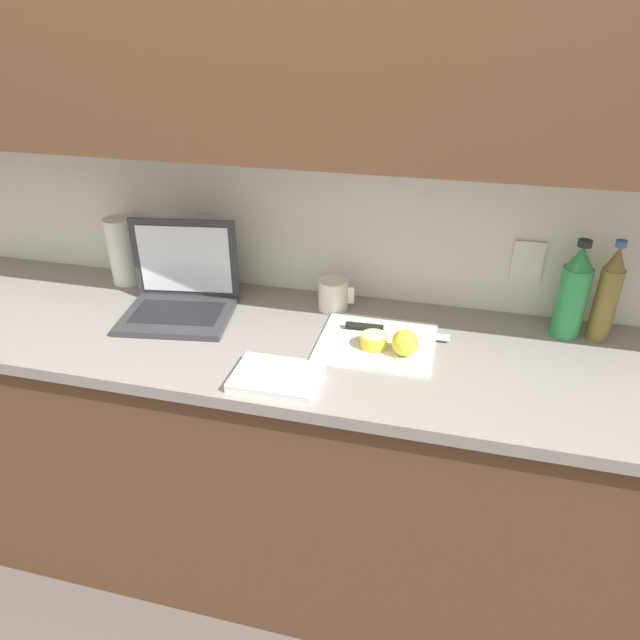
{
  "coord_description": "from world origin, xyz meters",
  "views": [
    {
      "loc": [
        0.49,
        -1.35,
        1.77
      ],
      "look_at": [
        0.15,
        -0.01,
        1.01
      ],
      "focal_mm": 32.0,
      "sensor_mm": 36.0,
      "label": 1
    }
  ],
  "objects_px": {
    "bottle_green_soda": "(573,293)",
    "paper_towel_roll": "(124,251)",
    "lemon_whole_beside": "(405,343)",
    "cutting_board": "(377,342)",
    "laptop": "(181,292)",
    "knife": "(379,329)",
    "lemon_half_cut": "(374,341)",
    "bottle_oil_tall": "(607,295)",
    "measuring_cup": "(333,294)"
  },
  "relations": [
    {
      "from": "knife",
      "to": "bottle_green_soda",
      "type": "distance_m",
      "value": 0.55
    },
    {
      "from": "paper_towel_roll",
      "to": "laptop",
      "type": "bearing_deg",
      "value": -28.94
    },
    {
      "from": "laptop",
      "to": "bottle_green_soda",
      "type": "distance_m",
      "value": 1.15
    },
    {
      "from": "lemon_whole_beside",
      "to": "bottle_green_soda",
      "type": "height_order",
      "value": "bottle_green_soda"
    },
    {
      "from": "cutting_board",
      "to": "lemon_whole_beside",
      "type": "xyz_separation_m",
      "value": [
        0.08,
        -0.05,
        0.04
      ]
    },
    {
      "from": "lemon_half_cut",
      "to": "bottle_oil_tall",
      "type": "relative_size",
      "value": 0.25
    },
    {
      "from": "measuring_cup",
      "to": "paper_towel_roll",
      "type": "height_order",
      "value": "paper_towel_roll"
    },
    {
      "from": "knife",
      "to": "bottle_oil_tall",
      "type": "bearing_deg",
      "value": 9.44
    },
    {
      "from": "knife",
      "to": "bottle_green_soda",
      "type": "xyz_separation_m",
      "value": [
        0.52,
        0.13,
        0.12
      ]
    },
    {
      "from": "paper_towel_roll",
      "to": "lemon_half_cut",
      "type": "bearing_deg",
      "value": -14.93
    },
    {
      "from": "laptop",
      "to": "lemon_whole_beside",
      "type": "bearing_deg",
      "value": -16.91
    },
    {
      "from": "cutting_board",
      "to": "laptop",
      "type": "bearing_deg",
      "value": 175.33
    },
    {
      "from": "laptop",
      "to": "cutting_board",
      "type": "relative_size",
      "value": 1.12
    },
    {
      "from": "cutting_board",
      "to": "bottle_green_soda",
      "type": "relative_size",
      "value": 1.11
    },
    {
      "from": "lemon_half_cut",
      "to": "lemon_whole_beside",
      "type": "xyz_separation_m",
      "value": [
        0.09,
        -0.02,
        0.02
      ]
    },
    {
      "from": "measuring_cup",
      "to": "bottle_oil_tall",
      "type": "bearing_deg",
      "value": 0.31
    },
    {
      "from": "lemon_whole_beside",
      "to": "paper_towel_roll",
      "type": "distance_m",
      "value": 1.02
    },
    {
      "from": "knife",
      "to": "cutting_board",
      "type": "bearing_deg",
      "value": -88.96
    },
    {
      "from": "lemon_whole_beside",
      "to": "bottle_green_soda",
      "type": "distance_m",
      "value": 0.51
    },
    {
      "from": "knife",
      "to": "lemon_whole_beside",
      "type": "relative_size",
      "value": 4.14
    },
    {
      "from": "laptop",
      "to": "cutting_board",
      "type": "distance_m",
      "value": 0.63
    },
    {
      "from": "cutting_board",
      "to": "lemon_half_cut",
      "type": "xyz_separation_m",
      "value": [
        -0.0,
        -0.03,
        0.02
      ]
    },
    {
      "from": "lemon_half_cut",
      "to": "paper_towel_roll",
      "type": "distance_m",
      "value": 0.93
    },
    {
      "from": "bottle_oil_tall",
      "to": "cutting_board",
      "type": "bearing_deg",
      "value": -163.04
    },
    {
      "from": "bottle_green_soda",
      "to": "measuring_cup",
      "type": "height_order",
      "value": "bottle_green_soda"
    },
    {
      "from": "lemon_whole_beside",
      "to": "paper_towel_roll",
      "type": "bearing_deg",
      "value": 165.48
    },
    {
      "from": "lemon_whole_beside",
      "to": "cutting_board",
      "type": "bearing_deg",
      "value": 149.21
    },
    {
      "from": "laptop",
      "to": "knife",
      "type": "relative_size",
      "value": 1.2
    },
    {
      "from": "paper_towel_roll",
      "to": "measuring_cup",
      "type": "bearing_deg",
      "value": -1.86
    },
    {
      "from": "knife",
      "to": "paper_towel_roll",
      "type": "height_order",
      "value": "paper_towel_roll"
    },
    {
      "from": "lemon_half_cut",
      "to": "paper_towel_roll",
      "type": "xyz_separation_m",
      "value": [
        -0.9,
        0.24,
        0.09
      ]
    },
    {
      "from": "laptop",
      "to": "cutting_board",
      "type": "xyz_separation_m",
      "value": [
        0.62,
        -0.05,
        -0.06
      ]
    },
    {
      "from": "knife",
      "to": "measuring_cup",
      "type": "bearing_deg",
      "value": 140.35
    },
    {
      "from": "cutting_board",
      "to": "paper_towel_roll",
      "type": "xyz_separation_m",
      "value": [
        -0.9,
        0.21,
        0.11
      ]
    },
    {
      "from": "bottle_green_soda",
      "to": "paper_towel_roll",
      "type": "relative_size",
      "value": 1.28
    },
    {
      "from": "cutting_board",
      "to": "paper_towel_roll",
      "type": "relative_size",
      "value": 1.42
    },
    {
      "from": "knife",
      "to": "bottle_oil_tall",
      "type": "distance_m",
      "value": 0.64
    },
    {
      "from": "bottle_green_soda",
      "to": "lemon_half_cut",
      "type": "bearing_deg",
      "value": -157.31
    },
    {
      "from": "knife",
      "to": "measuring_cup",
      "type": "xyz_separation_m",
      "value": [
        -0.16,
        0.12,
        0.03
      ]
    },
    {
      "from": "bottle_oil_tall",
      "to": "paper_towel_roll",
      "type": "height_order",
      "value": "bottle_oil_tall"
    },
    {
      "from": "bottle_oil_tall",
      "to": "paper_towel_roll",
      "type": "distance_m",
      "value": 1.51
    },
    {
      "from": "measuring_cup",
      "to": "laptop",
      "type": "bearing_deg",
      "value": -163.93
    },
    {
      "from": "knife",
      "to": "bottle_oil_tall",
      "type": "height_order",
      "value": "bottle_oil_tall"
    },
    {
      "from": "laptop",
      "to": "lemon_half_cut",
      "type": "height_order",
      "value": "laptop"
    },
    {
      "from": "knife",
      "to": "lemon_whole_beside",
      "type": "xyz_separation_m",
      "value": [
        0.09,
        -0.11,
        0.03
      ]
    },
    {
      "from": "cutting_board",
      "to": "knife",
      "type": "relative_size",
      "value": 1.07
    },
    {
      "from": "knife",
      "to": "lemon_half_cut",
      "type": "bearing_deg",
      "value": -93.0
    },
    {
      "from": "laptop",
      "to": "measuring_cup",
      "type": "bearing_deg",
      "value": 7.26
    },
    {
      "from": "lemon_whole_beside",
      "to": "laptop",
      "type": "bearing_deg",
      "value": 171.89
    },
    {
      "from": "bottle_green_soda",
      "to": "bottle_oil_tall",
      "type": "height_order",
      "value": "bottle_oil_tall"
    }
  ]
}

